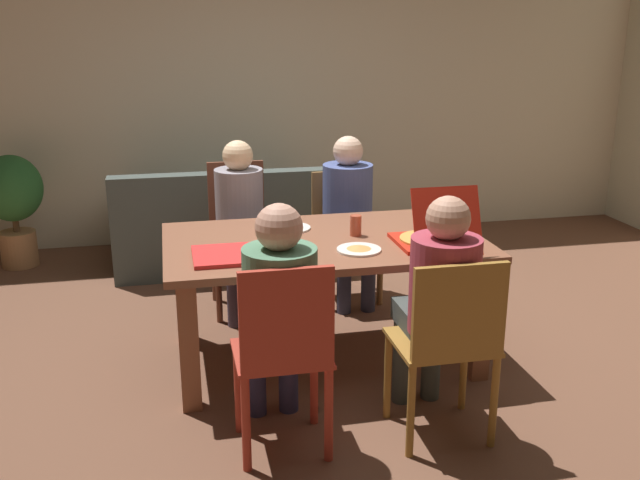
% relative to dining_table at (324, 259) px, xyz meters
% --- Properties ---
extents(ground_plane, '(20.00, 20.00, 0.00)m').
position_rel_dining_table_xyz_m(ground_plane, '(0.00, 0.00, -0.63)').
color(ground_plane, brown).
extents(back_wall, '(7.29, 0.12, 2.95)m').
position_rel_dining_table_xyz_m(back_wall, '(0.00, 2.67, 0.85)').
color(back_wall, beige).
rests_on(back_wall, ground).
extents(dining_table, '(1.80, 1.06, 0.75)m').
position_rel_dining_table_xyz_m(dining_table, '(0.00, 0.00, 0.00)').
color(dining_table, brown).
rests_on(dining_table, ground).
extents(chair_0, '(0.46, 0.41, 0.90)m').
position_rel_dining_table_xyz_m(chair_0, '(0.37, 1.00, -0.13)').
color(chair_0, olive).
rests_on(chair_0, ground).
extents(person_0, '(0.35, 0.49, 1.18)m').
position_rel_dining_table_xyz_m(person_0, '(0.37, 0.87, 0.08)').
color(person_0, '#2F344D').
rests_on(person_0, ground).
extents(chair_1, '(0.46, 0.40, 0.93)m').
position_rel_dining_table_xyz_m(chair_1, '(0.37, -0.99, -0.09)').
color(chair_1, olive).
rests_on(chair_1, ground).
extents(person_1, '(0.33, 0.53, 1.19)m').
position_rel_dining_table_xyz_m(person_1, '(0.37, -0.84, 0.08)').
color(person_1, '#3B423E').
rests_on(person_1, ground).
extents(chair_2, '(0.41, 0.46, 1.01)m').
position_rel_dining_table_xyz_m(chair_2, '(-0.39, 0.97, -0.08)').
color(chair_2, brown).
rests_on(chair_2, ground).
extents(person_2, '(0.32, 0.50, 1.19)m').
position_rel_dining_table_xyz_m(person_2, '(-0.39, 0.81, 0.08)').
color(person_2, '#40374A').
rests_on(person_2, ground).
extents(chair_3, '(0.43, 0.38, 0.95)m').
position_rel_dining_table_xyz_m(chair_3, '(-0.39, -0.94, -0.10)').
color(chair_3, '#AC3626').
rests_on(chair_3, ground).
extents(person_3, '(0.34, 0.53, 1.19)m').
position_rel_dining_table_xyz_m(person_3, '(-0.39, -0.80, 0.08)').
color(person_3, '#2C2D4E').
rests_on(person_3, ground).
extents(pizza_box_0, '(0.37, 0.50, 0.37)m').
position_rel_dining_table_xyz_m(pizza_box_0, '(0.55, -0.26, 0.17)').
color(pizza_box_0, red).
rests_on(pizza_box_0, dining_table).
extents(pizza_box_1, '(0.36, 0.36, 0.02)m').
position_rel_dining_table_xyz_m(pizza_box_1, '(-0.57, -0.21, 0.13)').
color(pizza_box_1, red).
rests_on(pizza_box_1, dining_table).
extents(plate_0, '(0.24, 0.24, 0.01)m').
position_rel_dining_table_xyz_m(plate_0, '(-0.15, 0.24, 0.12)').
color(plate_0, white).
rests_on(plate_0, dining_table).
extents(plate_1, '(0.24, 0.24, 0.03)m').
position_rel_dining_table_xyz_m(plate_1, '(0.14, -0.25, 0.13)').
color(plate_1, white).
rests_on(plate_1, dining_table).
extents(drinking_glass_0, '(0.07, 0.07, 0.12)m').
position_rel_dining_table_xyz_m(drinking_glass_0, '(0.19, 0.03, 0.18)').
color(drinking_glass_0, '#B04830').
rests_on(drinking_glass_0, dining_table).
extents(drinking_glass_1, '(0.08, 0.08, 0.10)m').
position_rel_dining_table_xyz_m(drinking_glass_1, '(0.82, 0.19, 0.17)').
color(drinking_glass_1, silver).
rests_on(drinking_glass_1, dining_table).
extents(drinking_glass_2, '(0.07, 0.07, 0.15)m').
position_rel_dining_table_xyz_m(drinking_glass_2, '(-0.18, -0.08, 0.19)').
color(drinking_glass_2, '#E0C759').
rests_on(drinking_glass_2, dining_table).
extents(couch, '(1.70, 0.89, 0.83)m').
position_rel_dining_table_xyz_m(couch, '(-0.44, 1.88, -0.33)').
color(couch, '#444D48').
rests_on(couch, ground).
extents(potted_plant, '(0.49, 0.49, 0.92)m').
position_rel_dining_table_xyz_m(potted_plant, '(-2.08, 2.17, -0.06)').
color(potted_plant, '#AD7A4D').
rests_on(potted_plant, ground).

